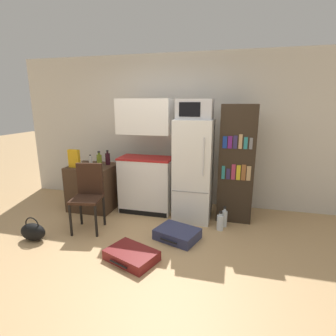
% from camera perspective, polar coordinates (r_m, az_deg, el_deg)
% --- Properties ---
extents(ground_plane, '(24.00, 24.00, 0.00)m').
position_cam_1_polar(ground_plane, '(3.42, -6.51, -18.50)').
color(ground_plane, tan).
extents(wall_back, '(6.40, 0.10, 2.66)m').
position_cam_1_polar(wall_back, '(4.79, 3.89, 7.98)').
color(wall_back, beige).
rests_on(wall_back, ground_plane).
extents(side_table, '(0.76, 0.66, 0.78)m').
position_cam_1_polar(side_table, '(4.82, -15.83, -3.95)').
color(side_table, '#422D1E').
rests_on(side_table, ground_plane).
extents(kitchen_hutch, '(0.89, 0.47, 1.90)m').
position_cam_1_polar(kitchen_hutch, '(4.40, -4.84, 1.14)').
color(kitchen_hutch, white).
rests_on(kitchen_hutch, ground_plane).
extents(refrigerator, '(0.57, 0.64, 1.59)m').
position_cam_1_polar(refrigerator, '(4.15, 5.60, -0.52)').
color(refrigerator, silver).
rests_on(refrigerator, ground_plane).
extents(microwave, '(0.53, 0.42, 0.30)m').
position_cam_1_polar(microwave, '(4.02, 5.92, 12.63)').
color(microwave, '#B7B7BC').
rests_on(microwave, refrigerator).
extents(bookshelf, '(0.53, 0.38, 1.82)m').
position_cam_1_polar(bookshelf, '(4.20, 14.63, 0.86)').
color(bookshelf, '#2D2319').
rests_on(bookshelf, ground_plane).
extents(bottle_milk_white, '(0.07, 0.07, 0.16)m').
position_cam_1_polar(bottle_milk_white, '(4.88, -16.52, 1.72)').
color(bottle_milk_white, white).
rests_on(bottle_milk_white, side_table).
extents(bottle_wine_dark, '(0.08, 0.08, 0.25)m').
position_cam_1_polar(bottle_wine_dark, '(4.71, -13.00, 2.03)').
color(bottle_wine_dark, black).
rests_on(bottle_wine_dark, side_table).
extents(bottle_olive_oil, '(0.08, 0.08, 0.28)m').
position_cam_1_polar(bottle_olive_oil, '(4.48, -14.72, 1.49)').
color(bottle_olive_oil, '#566619').
rests_on(bottle_olive_oil, side_table).
extents(bowl, '(0.14, 0.14, 0.04)m').
position_cam_1_polar(bowl, '(4.88, -19.11, 0.99)').
color(bowl, silver).
rests_on(bowl, side_table).
extents(cereal_box, '(0.19, 0.07, 0.30)m').
position_cam_1_polar(cereal_box, '(4.65, -19.76, 1.96)').
color(cereal_box, gold).
rests_on(cereal_box, side_table).
extents(chair, '(0.46, 0.47, 0.97)m').
position_cam_1_polar(chair, '(4.01, -16.92, -4.79)').
color(chair, black).
rests_on(chair, ground_plane).
extents(suitcase_large_flat, '(0.66, 0.58, 0.14)m').
position_cam_1_polar(suitcase_large_flat, '(3.73, 2.03, -14.15)').
color(suitcase_large_flat, navy).
rests_on(suitcase_large_flat, ground_plane).
extents(suitcase_small_flat, '(0.69, 0.58, 0.12)m').
position_cam_1_polar(suitcase_small_flat, '(3.32, -7.95, -18.32)').
color(suitcase_small_flat, maroon).
rests_on(suitcase_small_flat, ground_plane).
extents(handbag, '(0.36, 0.20, 0.33)m').
position_cam_1_polar(handbag, '(4.11, -27.32, -12.19)').
color(handbag, black).
rests_on(handbag, ground_plane).
extents(water_bottle_front, '(0.10, 0.10, 0.29)m').
position_cam_1_polar(water_bottle_front, '(4.01, 11.29, -11.50)').
color(water_bottle_front, silver).
rests_on(water_bottle_front, ground_plane).
extents(water_bottle_middle, '(0.09, 0.09, 0.31)m').
position_cam_1_polar(water_bottle_middle, '(4.13, 12.16, -10.63)').
color(water_bottle_middle, silver).
rests_on(water_bottle_middle, ground_plane).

